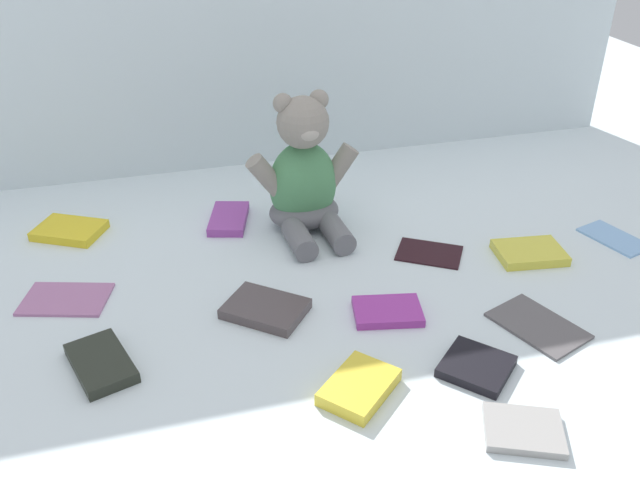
{
  "coord_description": "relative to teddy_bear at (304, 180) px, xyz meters",
  "views": [
    {
      "loc": [
        -0.23,
        -1.0,
        0.65
      ],
      "look_at": [
        0.01,
        -0.1,
        0.1
      ],
      "focal_mm": 37.6,
      "sensor_mm": 36.0,
      "label": 1
    }
  ],
  "objects": [
    {
      "name": "book_case_6",
      "position": [
        -0.39,
        -0.33,
        -0.09
      ],
      "size": [
        0.11,
        0.14,
        0.02
      ],
      "primitive_type": "cube",
      "rotation": [
        0.0,
        0.0,
        0.32
      ],
      "color": "#242920",
      "rests_on": "ground_plane"
    },
    {
      "name": "book_case_8",
      "position": [
        -0.14,
        0.05,
        -0.09
      ],
      "size": [
        0.1,
        0.14,
        0.02
      ],
      "primitive_type": "cube",
      "rotation": [
        0.0,
        0.0,
        6.0
      ],
      "color": "purple",
      "rests_on": "ground_plane"
    },
    {
      "name": "teddy_bear",
      "position": [
        0.0,
        0.0,
        0.0
      ],
      "size": [
        0.22,
        0.2,
        0.27
      ],
      "rotation": [
        0.0,
        0.0,
        0.05
      ],
      "color": "#4C8C59",
      "rests_on": "ground_plane"
    },
    {
      "name": "book_case_11",
      "position": [
        0.13,
        -0.48,
        -0.09
      ],
      "size": [
        0.13,
        0.13,
        0.01
      ],
      "primitive_type": "cube",
      "rotation": [
        0.0,
        0.0,
        0.74
      ],
      "color": "black",
      "rests_on": "ground_plane"
    },
    {
      "name": "book_case_12",
      "position": [
        -0.45,
        0.09,
        -0.09
      ],
      "size": [
        0.15,
        0.14,
        0.02
      ],
      "primitive_type": "cube",
      "rotation": [
        0.0,
        0.0,
        4.22
      ],
      "color": "yellow",
      "rests_on": "ground_plane"
    },
    {
      "name": "backdrop_drape",
      "position": [
        -0.04,
        0.34,
        0.24
      ],
      "size": [
        1.84,
        0.03,
        0.69
      ],
      "primitive_type": "cube",
      "color": "silver",
      "rests_on": "ground_plane"
    },
    {
      "name": "book_case_9",
      "position": [
        0.37,
        -0.22,
        -0.09
      ],
      "size": [
        0.13,
        0.1,
        0.02
      ],
      "primitive_type": "cube",
      "rotation": [
        0.0,
        0.0,
        4.58
      ],
      "color": "gold",
      "rests_on": "ground_plane"
    },
    {
      "name": "book_case_3",
      "position": [
        0.06,
        -0.32,
        -0.09
      ],
      "size": [
        0.12,
        0.1,
        0.01
      ],
      "primitive_type": "cube",
      "rotation": [
        0.0,
        0.0,
        1.37
      ],
      "color": "purple",
      "rests_on": "ground_plane"
    },
    {
      "name": "book_case_10",
      "position": [
        0.27,
        -0.41,
        -0.1
      ],
      "size": [
        0.14,
        0.16,
        0.01
      ],
      "primitive_type": "cube",
      "rotation": [
        0.0,
        0.0,
        3.5
      ],
      "color": "#575355",
      "rests_on": "ground_plane"
    },
    {
      "name": "book_case_1",
      "position": [
        -0.05,
        -0.48,
        -0.09
      ],
      "size": [
        0.13,
        0.13,
        0.02
      ],
      "primitive_type": "cube",
      "rotation": [
        0.0,
        0.0,
        5.45
      ],
      "color": "yellow",
      "rests_on": "ground_plane"
    },
    {
      "name": "book_case_0",
      "position": [
        0.19,
        -0.16,
        -0.1
      ],
      "size": [
        0.14,
        0.13,
        0.01
      ],
      "primitive_type": "cube",
      "rotation": [
        0.0,
        0.0,
        1.01
      ],
      "color": "black",
      "rests_on": "ground_plane"
    },
    {
      "name": "ground_plane",
      "position": [
        -0.04,
        -0.13,
        -0.1
      ],
      "size": [
        3.2,
        3.2,
        0.0
      ],
      "primitive_type": "plane",
      "color": "silver"
    },
    {
      "name": "book_case_5",
      "position": [
        -0.13,
        -0.26,
        -0.09
      ],
      "size": [
        0.15,
        0.15,
        0.02
      ],
      "primitive_type": "cube",
      "rotation": [
        0.0,
        0.0,
        4.02
      ],
      "color": "#4A4042",
      "rests_on": "ground_plane"
    },
    {
      "name": "book_case_4",
      "position": [
        -0.44,
        -0.14,
        -0.1
      ],
      "size": [
        0.16,
        0.13,
        0.01
      ],
      "primitive_type": "cube",
      "rotation": [
        0.0,
        0.0,
        1.28
      ],
      "color": "#A66797",
      "rests_on": "ground_plane"
    },
    {
      "name": "book_case_7",
      "position": [
        0.56,
        -0.21,
        -0.1
      ],
      "size": [
        0.1,
        0.14,
        0.01
      ],
      "primitive_type": "cube",
      "rotation": [
        0.0,
        0.0,
        0.29
      ],
      "color": "#81B0E1",
      "rests_on": "ground_plane"
    },
    {
      "name": "book_case_2",
      "position": [
        0.13,
        -0.6,
        -0.09
      ],
      "size": [
        0.12,
        0.11,
        0.01
      ],
      "primitive_type": "cube",
      "rotation": [
        0.0,
        0.0,
        1.16
      ],
      "color": "#9E9B97",
      "rests_on": "ground_plane"
    }
  ]
}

